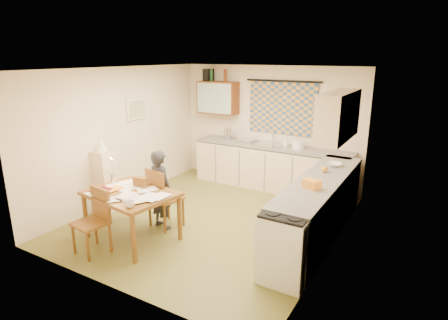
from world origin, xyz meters
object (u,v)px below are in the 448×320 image
Objects in this scene: counter_back at (271,167)px; person at (161,189)px; dining_table at (132,215)px; shelf_stand at (105,181)px; counter_right at (319,208)px; stove at (286,246)px; chair_far at (165,209)px.

person is at bearing -106.36° from counter_back.
dining_table is (-0.89, -3.13, -0.07)m from counter_back.
counter_back is 2.97× the size of shelf_stand.
dining_table is at bearing -147.42° from counter_right.
stove is 2.30m from person.
chair_far is at bearing -105.97° from counter_back.
person is at bearing -0.42° from shelf_stand.
chair_far is (0.16, 0.58, -0.07)m from dining_table.
counter_back is 3.33× the size of chair_far.
shelf_stand is at bearing 14.81° from chair_far.
dining_table is 1.28m from shelf_stand.
person reaches higher than counter_right.
counter_right is at bearing -144.14° from chair_far.
stove is at bearing -63.24° from counter_back.
person reaches higher than dining_table.
shelf_stand is (-1.31, -0.05, 0.25)m from chair_far.
counter_back is at bearing 133.11° from counter_right.
dining_table is at bearing -176.21° from stove.
shelf_stand is (-1.15, 0.54, 0.18)m from dining_table.
counter_back is at bearing -93.15° from chair_far.
counter_right is 2.42m from chair_far.
shelf_stand is (-3.54, -0.99, 0.10)m from counter_right.
counter_back is at bearing -93.48° from person.
person is at bearing -156.10° from counter_right.
person is (-2.26, -1.00, 0.20)m from counter_right.
chair_far is at bearing -109.84° from person.
stove is 2.40m from dining_table.
shelf_stand is (-2.04, -2.59, 0.10)m from counter_back.
chair_far reaches higher than dining_table.
counter_back is at bearing 51.79° from shelf_stand.
dining_table is at bearing 87.01° from chair_far.
stove is 0.82× the size of shelf_stand.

